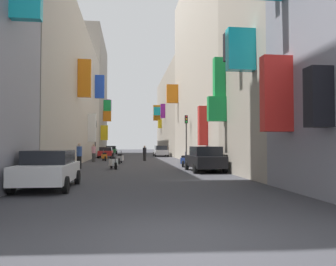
{
  "coord_description": "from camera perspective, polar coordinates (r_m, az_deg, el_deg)",
  "views": [
    {
      "loc": [
        -0.89,
        -5.95,
        1.73
      ],
      "look_at": [
        2.86,
        24.63,
        2.76
      ],
      "focal_mm": 35.18,
      "sensor_mm": 36.0,
      "label": 1
    }
  ],
  "objects": [
    {
      "name": "ground_plane",
      "position": [
        36.0,
        -5.58,
        -4.66
      ],
      "size": [
        140.0,
        140.0,
        0.0
      ],
      "primitive_type": "plane",
      "color": "#38383D"
    },
    {
      "name": "building_right_mid_b",
      "position": [
        33.0,
        9.01,
        11.41
      ],
      "size": [
        7.36,
        20.01,
        18.66
      ],
      "color": "#B2A899",
      "rests_on": "ground"
    },
    {
      "name": "building_right_mid_a",
      "position": [
        19.88,
        20.24,
        12.22
      ],
      "size": [
        7.31,
        7.46,
        13.1
      ],
      "color": "#9E9384",
      "rests_on": "ground"
    },
    {
      "name": "scooter_blue",
      "position": [
        25.29,
        2.87,
        -4.79
      ],
      "size": [
        0.8,
        1.91,
        1.13
      ],
      "color": "#2D4CAD",
      "rests_on": "ground"
    },
    {
      "name": "pedestrian_crossing",
      "position": [
        33.98,
        -4.08,
        -3.53
      ],
      "size": [
        0.54,
        0.54,
        1.56
      ],
      "color": "black",
      "rests_on": "ground"
    },
    {
      "name": "pedestrian_near_left",
      "position": [
        32.95,
        -12.76,
        -3.39
      ],
      "size": [
        0.54,
        0.54,
        1.71
      ],
      "color": "#353535",
      "rests_on": "ground"
    },
    {
      "name": "building_left_mid_b",
      "position": [
        33.23,
        -19.38,
        6.66
      ],
      "size": [
        7.15,
        31.86,
        13.24
      ],
      "color": "#B2A899",
      "rests_on": "ground"
    },
    {
      "name": "parked_car_black",
      "position": [
        20.83,
        6.4,
        -4.42
      ],
      "size": [
        1.98,
        4.14,
        1.58
      ],
      "color": "black",
      "rests_on": "ground"
    },
    {
      "name": "pedestrian_near_right",
      "position": [
        23.88,
        -15.12,
        -3.84
      ],
      "size": [
        0.53,
        0.53,
        1.8
      ],
      "color": "black",
      "rests_on": "ground"
    },
    {
      "name": "building_left_mid_c",
      "position": [
        57.99,
        -14.03,
        6.12
      ],
      "size": [
        7.33,
        17.94,
        19.57
      ],
      "color": "gray",
      "rests_on": "ground"
    },
    {
      "name": "parked_car_white",
      "position": [
        13.69,
        -20.0,
        -5.79
      ],
      "size": [
        2.01,
        4.09,
        1.48
      ],
      "color": "white",
      "rests_on": "ground"
    },
    {
      "name": "scooter_orange",
      "position": [
        34.49,
        -11.0,
        -3.99
      ],
      "size": [
        0.68,
        1.82,
        1.13
      ],
      "color": "orange",
      "rests_on": "ground"
    },
    {
      "name": "traffic_light_near_corner",
      "position": [
        30.89,
        3.18,
        0.45
      ],
      "size": [
        0.26,
        0.34,
        4.42
      ],
      "color": "#2D2D2D",
      "rests_on": "ground"
    },
    {
      "name": "traffic_light_far_corner",
      "position": [
        38.63,
        -12.49,
        -0.01
      ],
      "size": [
        0.26,
        0.34,
        4.4
      ],
      "color": "#2D2D2D",
      "rests_on": "ground"
    },
    {
      "name": "parked_car_green",
      "position": [
        56.53,
        -9.83,
        -2.89
      ],
      "size": [
        1.97,
        4.04,
        1.41
      ],
      "color": "#236638",
      "rests_on": "ground"
    },
    {
      "name": "parked_car_silver",
      "position": [
        45.46,
        -1.27,
        -3.11
      ],
      "size": [
        1.89,
        4.38,
        1.51
      ],
      "color": "#B7B7BC",
      "rests_on": "ground"
    },
    {
      "name": "building_right_mid_c",
      "position": [
        54.37,
        2.45,
        3.2
      ],
      "size": [
        7.37,
        25.08,
        13.15
      ],
      "color": "#9E9384",
      "rests_on": "ground"
    },
    {
      "name": "scooter_white",
      "position": [
        23.24,
        -9.44,
        -5.02
      ],
      "size": [
        0.7,
        1.73,
        1.13
      ],
      "color": "silver",
      "rests_on": "ground"
    },
    {
      "name": "parked_car_red",
      "position": [
        42.44,
        -10.73,
        -3.26
      ],
      "size": [
        1.84,
        4.36,
        1.33
      ],
      "color": "#B21E1E",
      "rests_on": "ground"
    },
    {
      "name": "scooter_silver",
      "position": [
        29.73,
        -8.27,
        -4.34
      ],
      "size": [
        0.58,
        1.87,
        1.13
      ],
      "color": "#ADADB2",
      "rests_on": "ground"
    }
  ]
}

